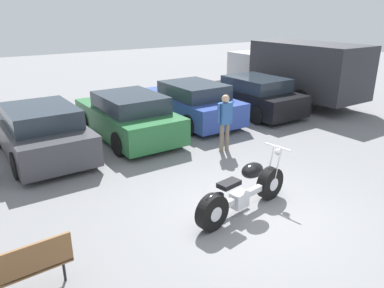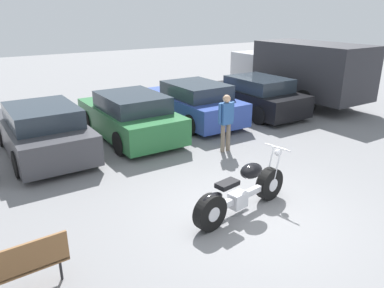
% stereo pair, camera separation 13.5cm
% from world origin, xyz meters
% --- Properties ---
extents(ground_plane, '(60.00, 60.00, 0.00)m').
position_xyz_m(ground_plane, '(0.00, 0.00, 0.00)').
color(ground_plane, slate).
extents(motorcycle, '(2.42, 0.76, 1.11)m').
position_xyz_m(motorcycle, '(-0.11, 0.19, 0.44)').
color(motorcycle, black).
rests_on(motorcycle, ground_plane).
extents(parked_car_dark_grey, '(1.94, 4.17, 1.39)m').
position_xyz_m(parked_car_dark_grey, '(-2.53, 5.55, 0.66)').
color(parked_car_dark_grey, '#3D3D42').
rests_on(parked_car_dark_grey, ground_plane).
extents(parked_car_green, '(1.94, 4.17, 1.39)m').
position_xyz_m(parked_car_green, '(0.03, 5.60, 0.66)').
color(parked_car_green, '#286B38').
rests_on(parked_car_green, ground_plane).
extents(parked_car_blue, '(1.94, 4.17, 1.39)m').
position_xyz_m(parked_car_blue, '(2.59, 5.99, 0.66)').
color(parked_car_blue, '#2D479E').
rests_on(parked_car_blue, ground_plane).
extents(parked_car_black, '(1.94, 4.17, 1.39)m').
position_xyz_m(parked_car_black, '(5.15, 5.65, 0.66)').
color(parked_car_black, black).
rests_on(parked_car_black, ground_plane).
extents(delivery_truck, '(2.30, 6.09, 2.50)m').
position_xyz_m(delivery_truck, '(7.84, 5.92, 1.39)').
color(delivery_truck, '#2D2D33').
rests_on(delivery_truck, ground_plane).
extents(park_bench, '(1.43, 0.46, 0.89)m').
position_xyz_m(park_bench, '(-4.15, 0.05, 0.54)').
color(park_bench, brown).
rests_on(park_bench, ground_plane).
extents(person_standing, '(0.52, 0.21, 1.60)m').
position_xyz_m(person_standing, '(1.72, 3.03, 0.94)').
color(person_standing, '#726656').
rests_on(person_standing, ground_plane).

